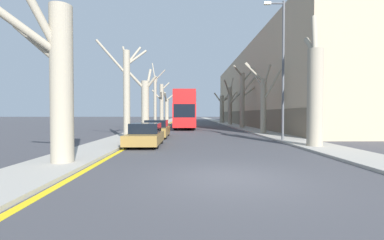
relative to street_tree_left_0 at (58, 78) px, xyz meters
name	(u,v)px	position (x,y,z in m)	size (l,w,h in m)	color
ground_plane	(230,178)	(5.91, -1.90, -3.16)	(300.00, 300.00, 0.00)	#424247
sidewalk_left	(166,122)	(-0.12, 48.10, -3.10)	(2.44, 120.00, 0.12)	#A39E93
sidewalk_right	(220,122)	(11.94, 48.10, -3.10)	(2.44, 120.00, 0.12)	#A39E93
building_facade_right	(270,90)	(18.14, 32.34, 2.59)	(10.08, 48.91, 11.52)	tan
kerb_line_stripe	(172,122)	(1.28, 48.10, -3.15)	(0.24, 120.00, 0.01)	yellow
street_tree_left_0	(58,78)	(0.00, 0.00, 0.00)	(2.62, 2.24, 6.32)	gray
street_tree_left_1	(126,89)	(0.34, 8.95, 0.50)	(3.25, 2.67, 7.09)	gray
street_tree_left_2	(145,103)	(0.25, 17.44, -0.12)	(3.22, 2.48, 6.74)	gray
street_tree_left_3	(155,99)	(0.15, 26.61, 0.84)	(2.19, 3.07, 9.28)	gray
street_tree_left_4	(161,103)	(0.13, 35.43, 0.56)	(3.24, 2.57, 7.41)	gray
street_tree_left_5	(167,108)	(0.32, 44.17, -0.09)	(2.49, 3.85, 7.19)	gray
street_tree_right_0	(315,91)	(11.67, 4.71, -0.03)	(1.25, 2.41, 7.74)	gray
street_tree_right_1	(263,99)	(11.48, 13.85, 0.03)	(3.01, 4.20, 6.75)	gray
street_tree_right_2	(243,98)	(11.69, 23.15, 0.78)	(3.44, 2.24, 8.28)	gray
street_tree_right_3	(230,103)	(11.66, 32.48, 0.39)	(2.92, 5.06, 7.92)	gray
street_tree_right_4	(222,108)	(11.50, 41.59, -0.06)	(3.15, 3.47, 6.13)	gray
double_decker_bus	(185,108)	(4.31, 23.92, -0.57)	(2.59, 11.39, 4.58)	red
parked_car_0	(145,135)	(2.18, 5.72, -2.53)	(1.85, 3.96, 1.32)	olive
parked_car_1	(156,129)	(2.18, 11.14, -2.50)	(1.87, 4.44, 1.38)	olive
lamp_post	(282,65)	(11.00, 7.86, 2.01)	(1.40, 0.20, 9.39)	#4C4F54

